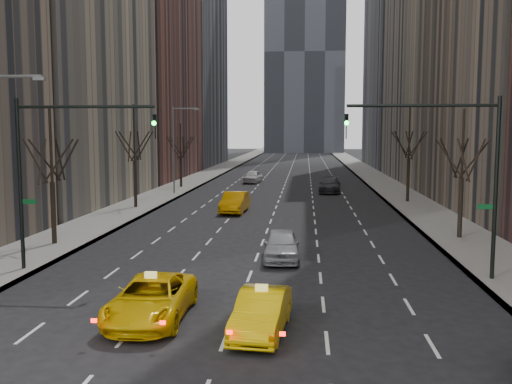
# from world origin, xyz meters

# --- Properties ---
(sidewalk_left) EXTENTS (4.50, 320.00, 0.15)m
(sidewalk_left) POSITION_xyz_m (-12.25, 70.00, 0.07)
(sidewalk_left) COLOR slate
(sidewalk_left) RESTS_ON ground
(sidewalk_right) EXTENTS (4.50, 320.00, 0.15)m
(sidewalk_right) POSITION_xyz_m (12.25, 70.00, 0.07)
(sidewalk_right) COLOR slate
(sidewalk_right) RESTS_ON ground
(bld_left_far) EXTENTS (14.00, 28.00, 44.00)m
(bld_left_far) POSITION_xyz_m (-21.50, 66.00, 22.00)
(bld_left_far) COLOR brown
(bld_left_far) RESTS_ON ground
(bld_left_deep) EXTENTS (14.00, 30.00, 60.00)m
(bld_left_deep) POSITION_xyz_m (-21.50, 96.00, 30.00)
(bld_left_deep) COLOR slate
(bld_left_deep) RESTS_ON ground
(bld_right_deep) EXTENTS (14.00, 30.00, 58.00)m
(bld_right_deep) POSITION_xyz_m (21.50, 95.00, 29.00)
(bld_right_deep) COLOR slate
(bld_right_deep) RESTS_ON ground
(tree_lw_b) EXTENTS (3.36, 3.50, 7.82)m
(tree_lw_b) POSITION_xyz_m (-12.00, 18.00, 3.72)
(tree_lw_b) COLOR black
(tree_lw_b) RESTS_ON ground
(tree_lw_c) EXTENTS (3.36, 3.50, 8.74)m
(tree_lw_c) POSITION_xyz_m (-12.00, 34.00, 4.04)
(tree_lw_c) COLOR black
(tree_lw_c) RESTS_ON ground
(tree_lw_d) EXTENTS (3.36, 3.50, 7.36)m
(tree_lw_d) POSITION_xyz_m (-12.00, 52.00, 3.56)
(tree_lw_d) COLOR black
(tree_lw_d) RESTS_ON ground
(tree_rw_b) EXTENTS (3.36, 3.50, 7.82)m
(tree_rw_b) POSITION_xyz_m (12.00, 22.00, 3.72)
(tree_rw_b) COLOR black
(tree_rw_b) RESTS_ON ground
(tree_rw_c) EXTENTS (3.36, 3.50, 8.74)m
(tree_rw_c) POSITION_xyz_m (12.00, 40.00, 4.04)
(tree_rw_c) COLOR black
(tree_rw_c) RESTS_ON ground
(traffic_mast_left) EXTENTS (6.69, 0.39, 8.00)m
(traffic_mast_left) POSITION_xyz_m (-9.11, 12.00, 5.49)
(traffic_mast_left) COLOR black
(traffic_mast_left) RESTS_ON ground
(traffic_mast_right) EXTENTS (6.69, 0.39, 8.00)m
(traffic_mast_right) POSITION_xyz_m (9.11, 12.00, 5.49)
(traffic_mast_right) COLOR black
(traffic_mast_right) RESTS_ON ground
(streetlight_far) EXTENTS (2.83, 0.22, 9.00)m
(streetlight_far) POSITION_xyz_m (-10.84, 45.00, 5.62)
(streetlight_far) COLOR slate
(streetlight_far) RESTS_ON ground
(taxi_suv) EXTENTS (2.53, 5.43, 1.50)m
(taxi_suv) POSITION_xyz_m (-2.87, 5.69, 0.75)
(taxi_suv) COLOR #EBBA04
(taxi_suv) RESTS_ON ground
(taxi_sedan) EXTENTS (1.92, 4.45, 1.42)m
(taxi_sedan) POSITION_xyz_m (1.12, 4.68, 0.71)
(taxi_sedan) COLOR #EABC04
(taxi_sedan) RESTS_ON ground
(silver_sedan_ahead) EXTENTS (2.03, 4.67, 1.57)m
(silver_sedan_ahead) POSITION_xyz_m (1.32, 15.49, 0.78)
(silver_sedan_ahead) COLOR #919398
(silver_sedan_ahead) RESTS_ON ground
(far_taxi) EXTENTS (2.05, 5.18, 1.68)m
(far_taxi) POSITION_xyz_m (-3.20, 32.39, 0.84)
(far_taxi) COLOR orange
(far_taxi) RESTS_ON ground
(far_suv_grey) EXTENTS (2.66, 5.79, 1.64)m
(far_suv_grey) POSITION_xyz_m (5.19, 48.35, 0.82)
(far_suv_grey) COLOR #2B2B30
(far_suv_grey) RESTS_ON ground
(far_car_white) EXTENTS (2.50, 4.93, 1.61)m
(far_car_white) POSITION_xyz_m (-4.19, 58.97, 0.80)
(far_car_white) COLOR silver
(far_car_white) RESTS_ON ground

